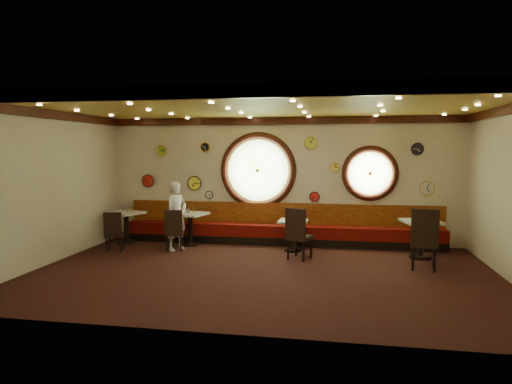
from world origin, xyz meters
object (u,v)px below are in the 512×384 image
table_b (190,225)px  chair_d (424,235)px  chair_b (174,228)px  condiment_a_salt (123,209)px  table_c (293,232)px  condiment_d_salt (416,218)px  condiment_b_pepper (189,211)px  condiment_d_bottle (426,216)px  waiter (177,216)px  condiment_d_pepper (422,218)px  condiment_a_pepper (127,211)px  condiment_b_bottle (194,210)px  chair_c (298,230)px  condiment_c_pepper (292,218)px  condiment_a_bottle (132,209)px  condiment_c_bottle (298,217)px  condiment_c_salt (292,217)px  table_a (126,223)px  table_d (421,234)px  condiment_b_salt (187,211)px  chair_a (114,229)px

table_b → chair_d: size_ratio=1.17×
chair_b → condiment_a_salt: bearing=142.1°
table_c → chair_b: chair_b is taller
condiment_d_salt → condiment_b_pepper: bearing=175.5°
condiment_d_bottle → waiter: size_ratio=0.10×
table_c → condiment_d_pepper: (2.85, -0.22, 0.43)m
condiment_a_pepper → condiment_d_bottle: (7.15, -0.24, 0.08)m
condiment_b_bottle → waiter: (-0.22, -0.65, -0.06)m
table_b → chair_d: 5.52m
chair_c → condiment_d_salt: size_ratio=6.69×
chair_c → condiment_c_pepper: chair_c is taller
condiment_a_bottle → waiter: 1.52m
condiment_c_bottle → condiment_d_bottle: bearing=-3.9°
condiment_a_pepper → condiment_d_pepper: bearing=-2.5°
condiment_b_pepper → condiment_b_bottle: bearing=31.0°
condiment_c_pepper → condiment_b_bottle: size_ratio=0.76×
condiment_c_salt → condiment_c_bottle: size_ratio=0.70×
chair_b → condiment_a_pepper: (-1.45, 0.60, 0.29)m
table_c → condiment_b_bottle: (-2.52, 0.28, 0.42)m
table_b → condiment_a_salt: size_ratio=7.99×
chair_b → waiter: 0.30m
condiment_b_pepper → chair_c: bearing=-20.7°
table_a → condiment_a_pepper: (0.07, -0.07, 0.34)m
condiment_d_salt → condiment_a_bottle: (-6.85, 0.43, -0.02)m
table_b → condiment_c_salt: (2.55, -0.14, 0.27)m
condiment_c_salt → table_b: bearing=176.8°
table_a → condiment_a_salt: size_ratio=8.64×
condiment_c_bottle → condiment_a_bottle: bearing=177.5°
condiment_d_salt → table_d: bearing=-9.8°
table_a → condiment_d_bottle: condiment_d_bottle is taller
chair_d → condiment_d_salt: 1.09m
table_c → condiment_b_salt: (-2.68, 0.22, 0.40)m
chair_a → condiment_a_salt: size_ratio=5.25×
condiment_d_pepper → condiment_c_pepper: bearing=175.2°
condiment_b_pepper → condiment_d_salt: bearing=-4.5°
table_d → condiment_b_salt: bearing=175.3°
chair_b → condiment_a_pepper: 1.60m
chair_b → condiment_b_pepper: size_ratio=5.37×
condiment_b_pepper → condiment_b_bottle: 0.13m
chair_a → condiment_d_bottle: bearing=-10.4°
table_c → condiment_a_bottle: (-4.13, 0.23, 0.41)m
condiment_d_salt → condiment_c_salt: bearing=174.0°
condiment_b_pepper → chair_d: bearing=-15.6°
chair_d → condiment_b_salt: (-5.39, 1.51, 0.16)m
condiment_a_pepper → condiment_a_bottle: condiment_a_bottle is taller
condiment_a_pepper → condiment_c_bottle: size_ratio=0.60×
condiment_a_salt → table_a: bearing=-38.1°
table_c → waiter: 2.79m
condiment_c_salt → condiment_d_bottle: bearing=-4.4°
chair_b → condiment_d_pepper: (5.60, 0.30, 0.33)m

